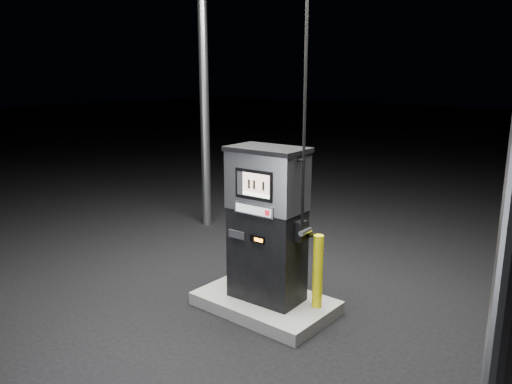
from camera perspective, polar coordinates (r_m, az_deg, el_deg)
The scene contains 5 objects.
ground at distance 6.17m, azimuth 1.05°, elevation -13.18°, with size 80.00×80.00×0.00m, color black.
pump_island at distance 6.13m, azimuth 1.05°, elevation -12.55°, with size 1.60×1.00×0.15m, color slate.
fuel_dispenser at distance 5.75m, azimuth 1.29°, elevation -3.57°, with size 1.01×0.58×3.76m.
bollard_left at distance 6.54m, azimuth -2.92°, elevation -6.47°, with size 0.10×0.10×0.78m, color #FAEE0D.
bollard_right at distance 5.75m, azimuth 7.07°, elevation -9.00°, with size 0.11×0.11×0.86m, color #FAEE0D.
Camera 1 is at (3.44, -4.31, 2.76)m, focal length 35.00 mm.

